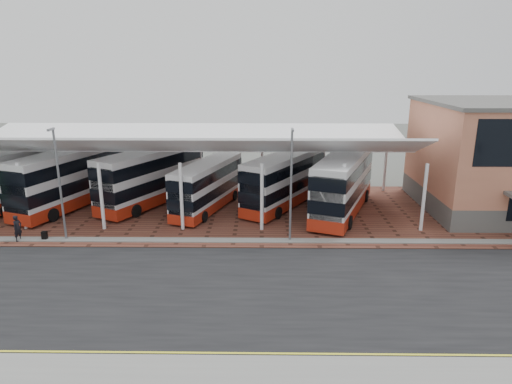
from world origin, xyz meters
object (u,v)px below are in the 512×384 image
(bus_4, at_px, (285,180))
(bus_2, at_px, (152,177))
(bus_1, at_px, (71,179))
(bus_5, at_px, (343,184))
(bus_3, at_px, (208,186))
(pedestrian, at_px, (18,228))
(bus_0, at_px, (30,176))

(bus_4, bearing_deg, bus_2, -151.96)
(bus_2, bearing_deg, bus_4, 25.22)
(bus_2, bearing_deg, bus_1, -143.54)
(bus_2, bearing_deg, bus_5, 19.23)
(bus_4, bearing_deg, bus_5, 8.26)
(bus_4, bearing_deg, bus_3, -139.17)
(bus_4, bearing_deg, pedestrian, -125.29)
(bus_0, bearing_deg, bus_1, 8.02)
(bus_1, distance_m, bus_2, 6.91)
(bus_5, bearing_deg, bus_0, -163.82)
(bus_2, bearing_deg, pedestrian, -101.65)
(bus_1, xyz_separation_m, bus_4, (18.57, 0.52, -0.19))
(bus_2, distance_m, bus_5, 16.68)
(pedestrian, bearing_deg, bus_4, -48.06)
(bus_1, bearing_deg, bus_4, 21.73)
(bus_0, distance_m, pedestrian, 9.98)
(bus_3, xyz_separation_m, pedestrian, (-12.63, -7.42, -1.09))
(bus_1, bearing_deg, bus_0, -175.33)
(bus_0, height_order, bus_1, bus_0)
(pedestrian, bearing_deg, bus_1, 13.05)
(bus_0, xyz_separation_m, bus_1, (4.14, -1.14, -0.01))
(bus_3, relative_size, pedestrian, 5.37)
(bus_5, relative_size, pedestrian, 6.42)
(bus_0, relative_size, bus_1, 1.00)
(bus_1, distance_m, bus_5, 23.38)
(bus_0, bearing_deg, bus_3, 17.03)
(bus_3, xyz_separation_m, bus_4, (6.61, 1.19, 0.23))
(bus_5, bearing_deg, bus_3, -162.29)
(bus_0, relative_size, bus_4, 1.12)
(bus_0, distance_m, bus_4, 22.72)
(bus_0, height_order, bus_2, bus_0)
(bus_4, bearing_deg, bus_1, -147.80)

